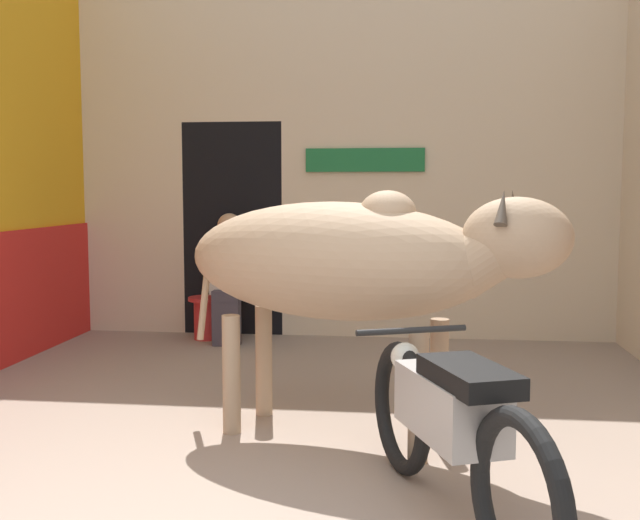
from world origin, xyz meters
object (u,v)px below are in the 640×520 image
Objects in this scene: cow at (353,261)px; shopkeeper_seated at (229,274)px; motorcycle_near at (450,423)px; plastic_stool at (207,316)px.

shopkeeper_seated is at bearing 117.66° from cow.
shopkeeper_seated is at bearing 117.22° from motorcycle_near.
plastic_stool is at bearing 150.08° from shopkeeper_seated.
shopkeeper_seated is (-1.91, 3.71, 0.22)m from motorcycle_near.
motorcycle_near is 4.26× the size of plastic_stool.
cow is at bearing -62.34° from shopkeeper_seated.
motorcycle_near is 1.43× the size of shopkeeper_seated.
cow is at bearing 116.10° from motorcycle_near.
cow is 1.32× the size of motorcycle_near.
plastic_stool is at bearing 119.39° from motorcycle_near.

